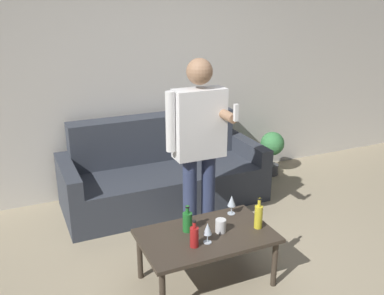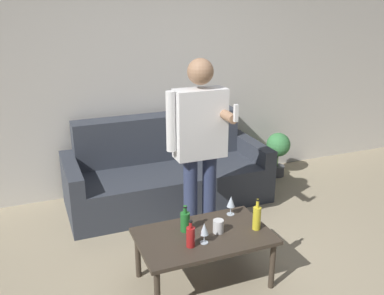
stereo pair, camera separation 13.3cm
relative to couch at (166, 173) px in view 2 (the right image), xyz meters
The scene contains 12 objects.
ground_plane 1.82m from the couch, 85.96° to the right, with size 16.00×16.00×0.00m, color tan.
wall_back 1.15m from the couch, 75.04° to the left, with size 8.00×0.06×2.70m.
couch is the anchor object (origin of this frame).
coffee_table 1.52m from the couch, 97.49° to the right, with size 1.01×0.61×0.42m.
bottle_orange 1.45m from the couch, 102.51° to the right, with size 0.07×0.07×0.21m.
bottle_green 1.61m from the couch, 82.36° to the right, with size 0.06×0.06×0.25m.
bottle_dark 1.67m from the couch, 102.26° to the right, with size 0.06×0.06×0.21m.
wine_glass_near 1.32m from the couch, 84.16° to the right, with size 0.07×0.07×0.17m.
wine_glass_far 1.65m from the couch, 98.58° to the right, with size 0.06×0.06×0.16m.
cup_on_table 1.53m from the couch, 93.19° to the right, with size 0.08×0.08×0.10m.
person_standing_front 1.09m from the couch, 88.26° to the right, with size 0.53×0.43×1.66m.
potted_plant 1.51m from the couch, ahead, with size 0.29×0.29×0.56m.
Camera 2 is at (-1.46, -2.31, 2.12)m, focal length 40.00 mm.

